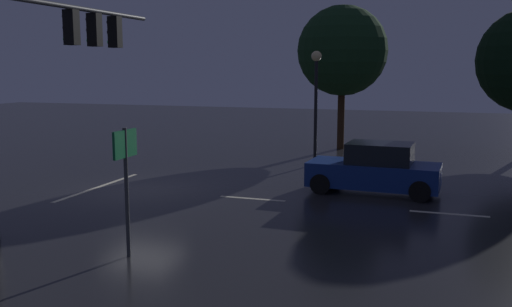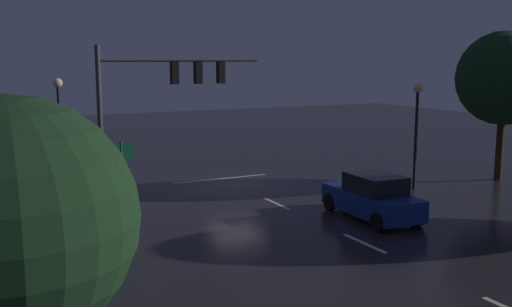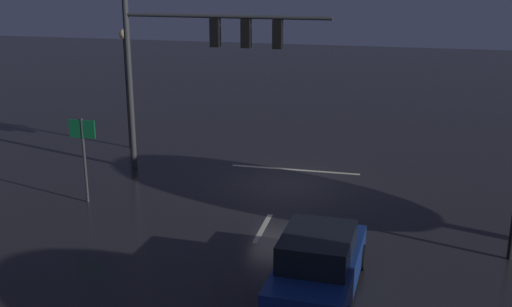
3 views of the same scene
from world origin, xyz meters
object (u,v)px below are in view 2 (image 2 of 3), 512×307
object	(u,v)px
street_lamp_right_kerb	(59,112)
route_sign	(122,163)
car_approaching	(372,197)
traffic_signal_assembly	(161,88)
tree_left_far	(504,78)
street_lamp_left_kerb	(417,115)
tree_right_near	(12,223)

from	to	relation	value
street_lamp_right_kerb	route_sign	world-z (taller)	street_lamp_right_kerb
car_approaching	route_sign	size ratio (longest dim) A/B	1.54
traffic_signal_assembly	car_approaching	distance (m)	10.59
route_sign	tree_left_far	bearing A→B (deg)	175.49
street_lamp_right_kerb	route_sign	xyz separation A→B (m)	(-1.26, 6.34, -1.48)
car_approaching	tree_left_far	world-z (taller)	tree_left_far
traffic_signal_assembly	street_lamp_left_kerb	size ratio (longest dim) A/B	1.57
route_sign	tree_right_near	world-z (taller)	tree_right_near
street_lamp_right_kerb	tree_left_far	world-z (taller)	tree_left_far
traffic_signal_assembly	tree_left_far	size ratio (longest dim) A/B	1.04
traffic_signal_assembly	street_lamp_right_kerb	world-z (taller)	traffic_signal_assembly
traffic_signal_assembly	street_lamp_left_kerb	bearing A→B (deg)	153.98
car_approaching	street_lamp_left_kerb	size ratio (longest dim) A/B	0.91
street_lamp_right_kerb	route_sign	size ratio (longest dim) A/B	1.76
tree_right_near	tree_left_far	bearing A→B (deg)	-152.24
street_lamp_left_kerb	car_approaching	bearing A→B (deg)	32.99
tree_left_far	street_lamp_right_kerb	bearing A→B (deg)	-21.63
tree_left_far	car_approaching	bearing A→B (deg)	16.34
street_lamp_left_kerb	street_lamp_right_kerb	world-z (taller)	street_lamp_right_kerb
tree_right_near	traffic_signal_assembly	bearing A→B (deg)	-113.41
tree_left_far	tree_right_near	bearing A→B (deg)	27.76
street_lamp_left_kerb	route_sign	xyz separation A→B (m)	(13.14, -1.28, -1.35)
street_lamp_left_kerb	street_lamp_right_kerb	xyz separation A→B (m)	(14.40, -7.62, 0.13)
car_approaching	tree_right_near	size ratio (longest dim) A/B	0.81
street_lamp_left_kerb	tree_right_near	bearing A→B (deg)	34.63
car_approaching	street_lamp_right_kerb	size ratio (longest dim) A/B	0.87
car_approaching	street_lamp_left_kerb	xyz separation A→B (m)	(-4.81, -3.12, 2.63)
car_approaching	tree_right_near	world-z (taller)	tree_right_near
car_approaching	route_sign	xyz separation A→B (m)	(8.34, -4.40, 1.28)
street_lamp_right_kerb	tree_left_far	distance (m)	21.19
traffic_signal_assembly	street_lamp_right_kerb	xyz separation A→B (m)	(4.07, -2.58, -1.12)
street_lamp_left_kerb	tree_left_far	size ratio (longest dim) A/B	0.67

